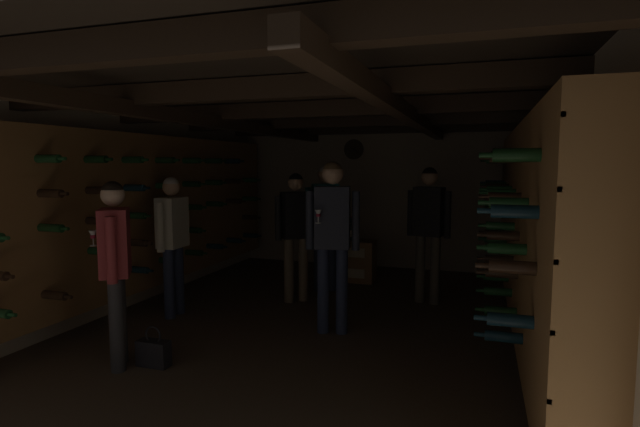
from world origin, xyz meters
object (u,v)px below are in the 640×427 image
(person_guest_far_right, at_px, (429,222))
(handbag, at_px, (154,352))
(display_bottle, at_px, (351,231))
(person_guest_mid_left, at_px, (172,234))
(person_guest_far_left, at_px, (296,225))
(person_host_center, at_px, (332,229))
(person_guest_near_left, at_px, (115,257))
(person_guest_rear_center, at_px, (325,216))
(wine_crate_stack, at_px, (357,261))

(person_guest_far_right, xyz_separation_m, handbag, (-1.99, -2.67, -0.89))
(display_bottle, xyz_separation_m, person_guest_far_right, (1.19, -0.85, 0.27))
(person_guest_mid_left, relative_size, handbag, 4.49)
(display_bottle, height_order, person_guest_far_left, person_guest_far_left)
(person_host_center, relative_size, handbag, 4.97)
(person_guest_near_left, bearing_deg, person_host_center, 42.91)
(person_guest_rear_center, distance_m, person_guest_mid_left, 2.04)
(person_guest_rear_center, xyz_separation_m, handbag, (-0.62, -2.83, -0.90))
(person_guest_near_left, distance_m, person_guest_far_left, 2.44)
(display_bottle, relative_size, handbag, 1.01)
(display_bottle, xyz_separation_m, person_guest_near_left, (-1.07, -3.62, 0.20))
(person_guest_near_left, relative_size, person_guest_far_left, 0.98)
(person_guest_far_left, bearing_deg, person_guest_near_left, -106.81)
(display_bottle, distance_m, person_guest_mid_left, 2.71)
(person_host_center, xyz_separation_m, handbag, (-1.20, -1.26, -0.94))
(wine_crate_stack, bearing_deg, person_guest_far_right, -36.96)
(person_guest_rear_center, xyz_separation_m, person_guest_far_left, (-0.19, -0.60, -0.06))
(person_guest_far_left, distance_m, person_guest_far_right, 1.62)
(display_bottle, height_order, person_guest_near_left, person_guest_near_left)
(display_bottle, bearing_deg, person_host_center, -80.13)
(person_host_center, bearing_deg, person_guest_far_right, 60.50)
(person_host_center, xyz_separation_m, person_guest_far_right, (0.80, 1.41, -0.05))
(wine_crate_stack, distance_m, person_guest_far_right, 1.55)
(person_guest_far_left, height_order, person_guest_far_right, person_guest_far_right)
(person_host_center, bearing_deg, wine_crate_stack, 97.65)
(person_guest_near_left, height_order, person_guest_mid_left, person_guest_near_left)
(display_bottle, bearing_deg, person_guest_far_right, -35.40)
(person_guest_far_left, distance_m, handbag, 2.43)
(person_host_center, height_order, person_guest_rear_center, person_host_center)
(person_host_center, distance_m, person_guest_rear_center, 1.67)
(person_host_center, height_order, person_guest_far_left, person_host_center)
(person_guest_rear_center, bearing_deg, person_guest_near_left, -106.94)
(display_bottle, relative_size, person_guest_near_left, 0.22)
(person_guest_far_left, xyz_separation_m, handbag, (-0.44, -2.23, -0.84))
(person_guest_far_left, relative_size, person_guest_far_right, 0.96)
(person_guest_rear_center, bearing_deg, person_guest_mid_left, -129.07)
(wine_crate_stack, height_order, person_guest_far_right, person_guest_far_right)
(display_bottle, height_order, person_host_center, person_host_center)
(wine_crate_stack, relative_size, display_bottle, 1.71)
(person_host_center, relative_size, person_guest_far_right, 1.04)
(wine_crate_stack, bearing_deg, person_host_center, -82.35)
(person_guest_far_right, bearing_deg, person_guest_rear_center, 173.43)
(person_guest_far_right, bearing_deg, person_guest_mid_left, -151.82)
(handbag, bearing_deg, person_guest_far_right, 53.28)
(person_guest_near_left, distance_m, person_guest_far_right, 3.58)
(person_guest_far_left, relative_size, handbag, 4.58)
(person_guest_far_left, bearing_deg, wine_crate_stack, 69.96)
(person_host_center, distance_m, person_guest_mid_left, 1.86)
(person_guest_far_left, relative_size, person_guest_mid_left, 1.02)
(person_guest_far_left, bearing_deg, person_guest_rear_center, 72.53)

